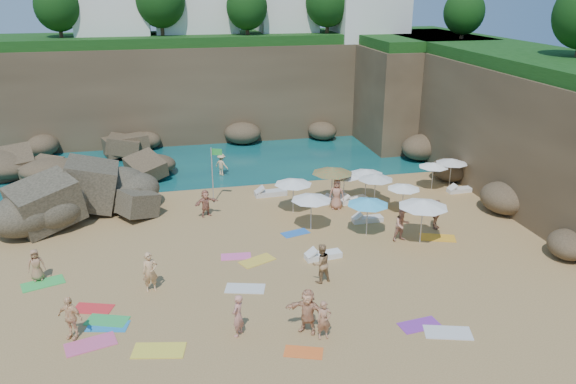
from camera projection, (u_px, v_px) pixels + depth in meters
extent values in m
plane|color=tan|center=(263.00, 251.00, 28.89)|extent=(120.00, 120.00, 0.00)
plane|color=#0C4751|center=(209.00, 120.00, 56.28)|extent=(120.00, 120.00, 0.00)
cube|color=brown|center=(234.00, 88.00, 50.72)|extent=(44.00, 8.00, 8.00)
cube|color=brown|center=(512.00, 121.00, 38.71)|extent=(8.00, 30.00, 8.00)
cube|color=brown|center=(412.00, 91.00, 49.25)|extent=(10.00, 12.00, 8.00)
cube|color=white|center=(112.00, 10.00, 47.19)|extent=(6.00, 5.00, 5.50)
cube|color=white|center=(195.00, 3.00, 49.38)|extent=(7.00, 6.00, 6.50)
cube|color=white|center=(286.00, 11.00, 50.38)|extent=(5.00, 5.00, 5.00)
cube|color=white|center=(368.00, 6.00, 49.82)|extent=(6.00, 6.00, 6.00)
sphere|color=#11380F|center=(57.00, 6.00, 44.39)|extent=(3.60, 3.60, 3.60)
sphere|color=#11380F|center=(160.00, 0.00, 45.89)|extent=(4.05, 4.05, 4.05)
sphere|color=#11380F|center=(247.00, 7.00, 46.62)|extent=(3.42, 3.42, 3.42)
sphere|color=#11380F|center=(328.00, 2.00, 47.95)|extent=(3.78, 3.78, 3.78)
sphere|color=#11380F|center=(464.00, 12.00, 43.61)|extent=(3.15, 3.15, 3.15)
cylinder|color=white|center=(11.00, 98.00, 51.51)|extent=(0.10, 0.10, 6.00)
cylinder|color=white|center=(29.00, 97.00, 51.82)|extent=(0.10, 0.10, 6.00)
cylinder|color=white|center=(46.00, 96.00, 52.13)|extent=(0.10, 0.10, 6.00)
cylinder|color=silver|center=(212.00, 176.00, 34.62)|extent=(0.07, 0.07, 3.58)
cube|color=green|center=(217.00, 152.00, 34.17)|extent=(0.60, 0.25, 0.40)
cylinder|color=silver|center=(375.00, 191.00, 34.42)|extent=(0.06, 0.06, 1.95)
cone|color=silver|center=(376.00, 177.00, 34.09)|extent=(2.19, 2.19, 0.33)
cylinder|color=silver|center=(366.00, 185.00, 35.48)|extent=(0.06, 0.06, 1.91)
cone|color=silver|center=(366.00, 171.00, 35.16)|extent=(2.14, 2.14, 0.33)
cylinder|color=silver|center=(433.00, 177.00, 37.21)|extent=(0.05, 0.05, 1.76)
cone|color=white|center=(434.00, 165.00, 36.91)|extent=(1.98, 1.98, 0.30)
cylinder|color=silver|center=(450.00, 174.00, 37.62)|extent=(0.06, 0.06, 1.88)
cone|color=silver|center=(452.00, 161.00, 37.30)|extent=(2.11, 2.11, 0.32)
cylinder|color=silver|center=(485.00, 176.00, 37.37)|extent=(0.05, 0.05, 1.80)
cone|color=silver|center=(487.00, 163.00, 37.07)|extent=(2.02, 2.02, 0.31)
cylinder|color=silver|center=(311.00, 213.00, 31.05)|extent=(0.06, 0.06, 2.01)
cone|color=white|center=(311.00, 197.00, 30.72)|extent=(2.25, 2.25, 0.34)
cylinder|color=silver|center=(332.00, 187.00, 34.68)|extent=(0.07, 0.07, 2.27)
cone|color=#CC4D24|center=(332.00, 170.00, 34.30)|extent=(2.54, 2.54, 0.39)
cylinder|color=silver|center=(403.00, 200.00, 33.34)|extent=(0.05, 0.05, 1.75)
cone|color=white|center=(404.00, 186.00, 33.05)|extent=(1.96, 1.96, 0.30)
cylinder|color=silver|center=(344.00, 187.00, 35.13)|extent=(0.06, 0.06, 1.89)
cone|color=white|center=(344.00, 174.00, 34.82)|extent=(2.12, 2.12, 0.32)
cylinder|color=silver|center=(293.00, 197.00, 33.43)|extent=(0.06, 0.06, 2.02)
cone|color=white|center=(293.00, 181.00, 33.09)|extent=(2.26, 2.26, 0.34)
cylinder|color=silver|center=(367.00, 218.00, 30.39)|extent=(0.06, 0.06, 2.02)
cone|color=#46C0F0|center=(368.00, 202.00, 30.05)|extent=(2.27, 2.27, 0.35)
cylinder|color=silver|center=(421.00, 223.00, 29.40)|extent=(0.07, 0.07, 2.33)
cone|color=white|center=(423.00, 203.00, 29.01)|extent=(2.62, 2.62, 0.40)
cube|color=white|center=(353.00, 200.00, 35.28)|extent=(1.98, 1.05, 0.29)
cube|color=silver|center=(271.00, 193.00, 36.38)|extent=(2.10, 0.79, 0.32)
cube|color=silver|center=(367.00, 219.00, 32.44)|extent=(1.80, 0.63, 0.28)
cube|color=silver|center=(335.00, 199.00, 35.37)|extent=(1.91, 1.16, 0.28)
cube|color=silver|center=(460.00, 190.00, 37.00)|extent=(1.79, 0.68, 0.27)
cube|color=white|center=(323.00, 255.00, 28.14)|extent=(1.91, 0.82, 0.29)
cube|color=#2484C4|center=(108.00, 326.00, 22.60)|extent=(1.77, 1.17, 0.03)
cube|color=#DE5686|center=(91.00, 344.00, 21.47)|extent=(2.05, 1.39, 0.03)
cube|color=orange|center=(304.00, 352.00, 21.01)|extent=(1.61, 1.18, 0.03)
cube|color=green|center=(107.00, 321.00, 22.95)|extent=(1.88, 1.38, 0.03)
cube|color=yellow|center=(159.00, 350.00, 21.11)|extent=(2.11, 1.35, 0.03)
cube|color=silver|center=(245.00, 288.00, 25.37)|extent=(1.95, 1.33, 0.03)
cube|color=purple|center=(420.00, 325.00, 22.67)|extent=(1.74, 1.01, 0.03)
cube|color=red|center=(93.00, 309.00, 23.80)|extent=(1.81, 1.30, 0.03)
cube|color=blue|center=(295.00, 233.00, 30.96)|extent=(1.66, 1.13, 0.03)
cube|color=pink|center=(236.00, 256.00, 28.32)|extent=(1.57, 0.90, 0.03)
cube|color=gold|center=(438.00, 238.00, 30.39)|extent=(2.09, 1.54, 0.03)
cube|color=green|center=(43.00, 283.00, 25.79)|extent=(2.04, 1.46, 0.03)
cube|color=yellow|center=(257.00, 261.00, 27.89)|extent=(1.94, 1.51, 0.03)
cube|color=silver|center=(448.00, 333.00, 22.18)|extent=(2.03, 1.42, 0.03)
imported|color=tan|center=(150.00, 272.00, 24.91)|extent=(0.75, 0.56, 1.88)
imported|color=#A37B51|center=(321.00, 263.00, 25.65)|extent=(1.07, 0.92, 1.89)
imported|color=#E1B880|center=(222.00, 165.00, 39.92)|extent=(1.06, 1.03, 1.61)
imported|color=#95664A|center=(436.00, 214.00, 31.27)|extent=(1.01, 1.02, 1.72)
imported|color=tan|center=(337.00, 194.00, 33.99)|extent=(1.04, 0.81, 1.88)
imported|color=tan|center=(206.00, 203.00, 32.96)|extent=(1.56, 0.99, 1.63)
imported|color=tan|center=(238.00, 315.00, 21.75)|extent=(0.72, 0.77, 1.77)
imported|color=#F9C48D|center=(73.00, 333.00, 21.81)|extent=(1.77, 2.07, 0.44)
imported|color=#A47452|center=(38.00, 276.00, 26.02)|extent=(1.07, 1.66, 0.41)
imported|color=tan|center=(307.00, 327.00, 22.16)|extent=(2.50, 2.53, 0.50)
imported|color=#B17858|center=(324.00, 334.00, 21.79)|extent=(0.62, 1.60, 0.38)
imported|color=tan|center=(401.00, 235.00, 29.95)|extent=(1.08, 1.89, 0.68)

